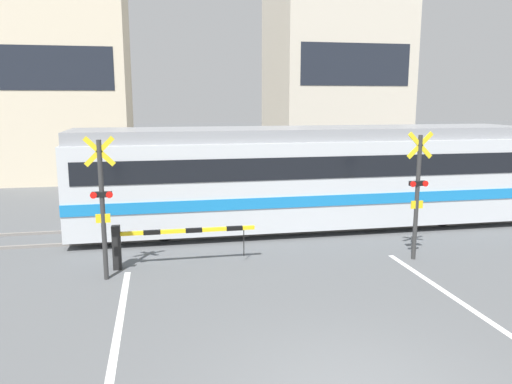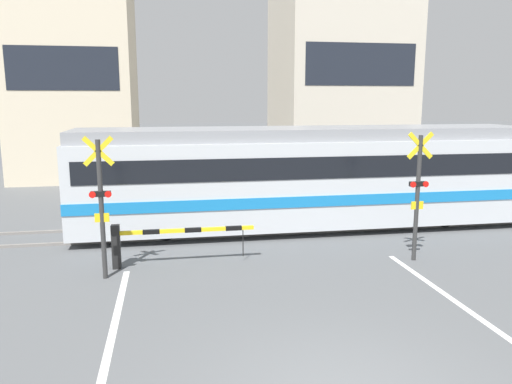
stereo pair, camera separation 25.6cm
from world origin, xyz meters
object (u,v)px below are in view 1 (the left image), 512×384
object	(u,v)px
crossing_signal_left	(102,202)
crossing_signal_right	(417,190)
crossing_barrier_near	(153,239)
crossing_barrier_far	(301,188)
commuter_train	(305,175)

from	to	relation	value
crossing_signal_left	crossing_signal_right	bearing A→B (deg)	0.00
crossing_barrier_near	crossing_barrier_far	xyz separation A→B (m)	(5.56, 6.16, 0.00)
commuter_train	crossing_signal_left	world-z (taller)	crossing_signal_left
crossing_signal_left	crossing_barrier_far	bearing A→B (deg)	45.90
commuter_train	crossing_barrier_near	xyz separation A→B (m)	(-4.77, -3.02, -1.01)
crossing_barrier_near	crossing_barrier_far	distance (m)	8.30
crossing_barrier_near	crossing_signal_right	bearing A→B (deg)	-5.76
crossing_barrier_near	crossing_barrier_far	size ratio (longest dim) A/B	1.00
crossing_barrier_near	crossing_signal_left	distance (m)	1.67
crossing_barrier_near	crossing_signal_left	xyz separation A→B (m)	(-1.06, -0.67, 1.11)
commuter_train	crossing_signal_right	size ratio (longest dim) A/B	4.38
commuter_train	crossing_signal_right	distance (m)	4.13
crossing_signal_right	crossing_barrier_far	bearing A→B (deg)	98.80
commuter_train	crossing_barrier_near	world-z (taller)	commuter_train
crossing_barrier_near	crossing_signal_right	size ratio (longest dim) A/B	1.06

